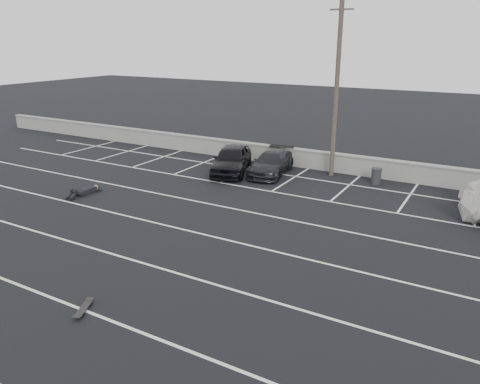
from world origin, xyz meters
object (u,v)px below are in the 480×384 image
Objects in this scene: person at (88,188)px; trash_bin at (376,176)px; car_right at (271,163)px; utility_pole at (337,90)px; skateboard at (84,309)px; car_left at (232,159)px.

trash_bin is at bearing 33.37° from person.
trash_bin is (5.50, 0.95, -0.19)m from car_right.
car_right is 9.69m from person.
utility_pole reaches higher than skateboard.
person is (-11.73, -8.37, -0.18)m from trash_bin.
car_right reaches higher than person.
utility_pole is at bearing 170.31° from trash_bin.
car_left reaches higher than car_right.
trash_bin reaches higher than person.
car_left reaches higher than person.
skateboard is at bearing -45.84° from person.
car_left is 2.21m from car_right.
car_left is 6.69m from utility_pole.
trash_bin is 0.98× the size of skateboard.
utility_pole reaches higher than person.
trash_bin is 14.41m from person.
car_left is at bearing 55.18° from person.
car_right is at bearing -170.15° from trash_bin.
trash_bin is at bearing 1.01° from car_right.
person is at bearing -138.88° from car_right.
car_left is 7.80m from person.
utility_pole is 3.60× the size of person.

